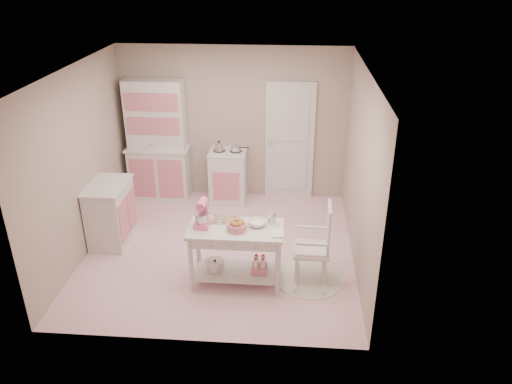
# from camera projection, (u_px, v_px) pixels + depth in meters

# --- Properties ---
(room_shell) EXTENTS (3.84, 3.84, 2.62)m
(room_shell) POSITION_uv_depth(u_px,v_px,m) (217.00, 143.00, 6.55)
(room_shell) COLOR #FA9CBD
(room_shell) RESTS_ON ground
(door) EXTENTS (0.82, 0.05, 2.04)m
(door) POSITION_uv_depth(u_px,v_px,m) (290.00, 142.00, 8.43)
(door) COLOR silver
(door) RESTS_ON ground
(hutch) EXTENTS (1.06, 0.50, 2.08)m
(hutch) POSITION_uv_depth(u_px,v_px,m) (157.00, 141.00, 8.39)
(hutch) COLOR silver
(hutch) RESTS_ON ground
(stove) EXTENTS (0.62, 0.57, 0.92)m
(stove) POSITION_uv_depth(u_px,v_px,m) (228.00, 176.00, 8.51)
(stove) COLOR silver
(stove) RESTS_ON ground
(base_cabinet) EXTENTS (0.54, 0.84, 0.92)m
(base_cabinet) POSITION_uv_depth(u_px,v_px,m) (111.00, 213.00, 7.30)
(base_cabinet) COLOR silver
(base_cabinet) RESTS_ON ground
(lace_rug) EXTENTS (0.92, 0.92, 0.01)m
(lace_rug) POSITION_uv_depth(u_px,v_px,m) (310.00, 278.00, 6.61)
(lace_rug) COLOR white
(lace_rug) RESTS_ON ground
(rocking_chair) EXTENTS (0.50, 0.73, 1.10)m
(rocking_chair) POSITION_uv_depth(u_px,v_px,m) (312.00, 243.00, 6.38)
(rocking_chair) COLOR silver
(rocking_chair) RESTS_ON ground
(work_table) EXTENTS (1.20, 0.60, 0.80)m
(work_table) POSITION_uv_depth(u_px,v_px,m) (236.00, 255.00, 6.40)
(work_table) COLOR silver
(work_table) RESTS_ON ground
(stand_mixer) EXTENTS (0.21, 0.29, 0.34)m
(stand_mixer) POSITION_uv_depth(u_px,v_px,m) (202.00, 214.00, 6.20)
(stand_mixer) COLOR pink
(stand_mixer) RESTS_ON work_table
(cookie_tray) EXTENTS (0.34, 0.24, 0.02)m
(cookie_tray) POSITION_uv_depth(u_px,v_px,m) (226.00, 220.00, 6.39)
(cookie_tray) COLOR silver
(cookie_tray) RESTS_ON work_table
(bread_basket) EXTENTS (0.25, 0.25, 0.09)m
(bread_basket) POSITION_uv_depth(u_px,v_px,m) (237.00, 227.00, 6.16)
(bread_basket) COLOR #CD7684
(bread_basket) RESTS_ON work_table
(mixing_bowl) EXTENTS (0.23, 0.23, 0.07)m
(mixing_bowl) POSITION_uv_depth(u_px,v_px,m) (257.00, 223.00, 6.26)
(mixing_bowl) COLOR white
(mixing_bowl) RESTS_ON work_table
(metal_pitcher) EXTENTS (0.10, 0.10, 0.17)m
(metal_pitcher) POSITION_uv_depth(u_px,v_px,m) (272.00, 217.00, 6.30)
(metal_pitcher) COLOR silver
(metal_pitcher) RESTS_ON work_table
(recipe_book) EXTENTS (0.17, 0.21, 0.02)m
(recipe_book) POSITION_uv_depth(u_px,v_px,m) (271.00, 234.00, 6.08)
(recipe_book) COLOR white
(recipe_book) RESTS_ON work_table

